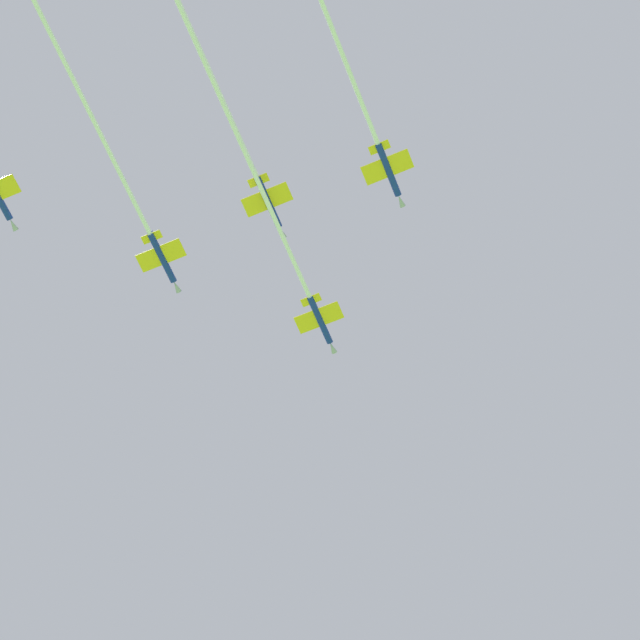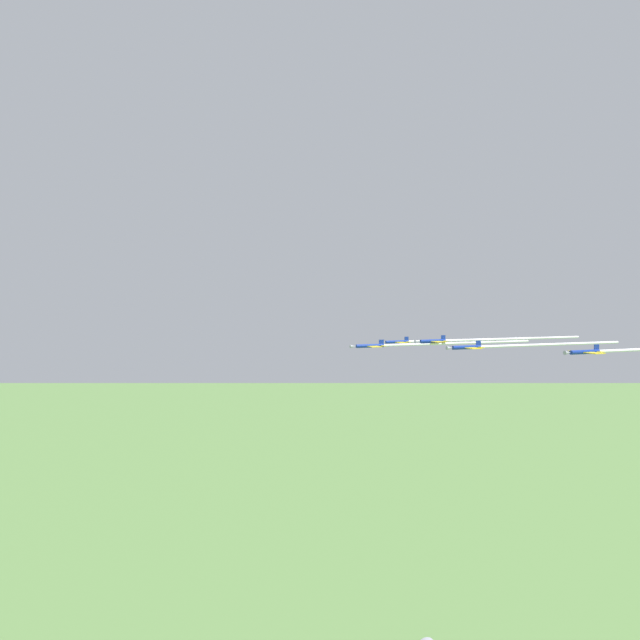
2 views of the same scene
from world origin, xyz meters
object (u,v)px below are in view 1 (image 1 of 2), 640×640
(jet_lead, at_px, (272,213))
(jet_port_outer, at_px, (215,84))
(jet_port_inner, at_px, (111,155))
(jet_starboard_inner, at_px, (347,65))

(jet_lead, distance_m, jet_port_outer, 21.02)
(jet_lead, xyz_separation_m, jet_port_inner, (-13.76, -21.65, 0.62))
(jet_port_inner, distance_m, jet_port_outer, 19.19)
(jet_lead, bearing_deg, jet_port_inner, -137.27)
(jet_lead, height_order, jet_starboard_inner, jet_lead)
(jet_port_inner, xyz_separation_m, jet_starboard_inner, (36.19, 10.59, -1.34))
(jet_starboard_inner, bearing_deg, jet_port_outer, -166.36)
(jet_port_inner, relative_size, jet_starboard_inner, 1.04)
(jet_port_inner, bearing_deg, jet_lead, 42.73)
(jet_lead, xyz_separation_m, jet_starboard_inner, (22.42, -11.06, -0.72))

